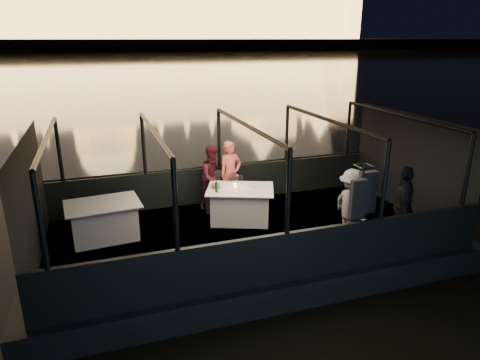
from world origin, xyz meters
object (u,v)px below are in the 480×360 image
object	(u,v)px
chair_port_right	(239,194)
coat_stand	(359,215)
passenger_stripe	(352,201)
person_man_maroon	(214,178)
dining_table_aft	(104,221)
wine_bottle	(216,186)
passenger_dark	(403,206)
person_woman_coral	(231,176)
chair_port_left	(214,193)
dining_table_central	(240,205)

from	to	relation	value
chair_port_right	coat_stand	xyz separation A→B (m)	(1.32, -2.85, 0.45)
passenger_stripe	person_man_maroon	bearing A→B (deg)	38.80
dining_table_aft	person_man_maroon	size ratio (longest dim) A/B	0.94
chair_port_right	person_man_maroon	distance (m)	0.74
chair_port_right	passenger_stripe	xyz separation A→B (m)	(1.66, -2.09, 0.40)
passenger_stripe	wine_bottle	xyz separation A→B (m)	(-2.34, 1.57, 0.06)
passenger_dark	person_woman_coral	bearing A→B (deg)	-106.85
chair_port_left	dining_table_central	bearing A→B (deg)	-54.06
chair_port_left	person_man_maroon	xyz separation A→B (m)	(0.05, 0.18, 0.30)
chair_port_right	coat_stand	world-z (taller)	coat_stand
passenger_stripe	chair_port_right	bearing A→B (deg)	37.79
dining_table_central	person_man_maroon	xyz separation A→B (m)	(-0.34, 0.95, 0.36)
dining_table_aft	chair_port_right	size ratio (longest dim) A/B	1.75
coat_stand	dining_table_central	bearing A→B (deg)	121.16
dining_table_central	person_woman_coral	xyz separation A→B (m)	(0.08, 0.97, 0.36)
dining_table_aft	coat_stand	distance (m)	5.02
chair_port_left	wine_bottle	bearing A→B (deg)	-92.45
chair_port_right	passenger_dark	xyz separation A→B (m)	(2.45, -2.62, 0.40)
wine_bottle	passenger_dark	bearing A→B (deg)	-33.88
dining_table_central	wine_bottle	world-z (taller)	wine_bottle
dining_table_central	wine_bottle	xyz separation A→B (m)	(-0.56, -0.06, 0.53)
dining_table_aft	dining_table_central	bearing A→B (deg)	-0.86
chair_port_right	passenger_dark	size ratio (longest dim) A/B	0.50
dining_table_central	passenger_stripe	xyz separation A→B (m)	(1.79, -1.63, 0.47)
person_man_maroon	chair_port_left	bearing A→B (deg)	-119.60
coat_stand	person_woman_coral	xyz separation A→B (m)	(-1.36, 3.37, -0.15)
chair_port_right	person_woman_coral	size ratio (longest dim) A/B	0.52
person_woman_coral	wine_bottle	distance (m)	1.22
passenger_dark	passenger_stripe	bearing A→B (deg)	-89.24
dining_table_aft	coat_stand	xyz separation A→B (m)	(4.36, -2.44, 0.51)
dining_table_aft	passenger_dark	size ratio (longest dim) A/B	0.88
person_man_maroon	chair_port_right	bearing A→B (deg)	-62.25
dining_table_aft	passenger_stripe	xyz separation A→B (m)	(4.69, -1.67, 0.47)
person_man_maroon	dining_table_central	bearing A→B (deg)	-85.89
dining_table_central	person_man_maroon	world-z (taller)	person_man_maroon
chair_port_left	passenger_dark	world-z (taller)	passenger_dark
dining_table_central	passenger_stripe	size ratio (longest dim) A/B	0.96
person_woman_coral	wine_bottle	xyz separation A→B (m)	(-0.64, -1.03, 0.17)
person_woman_coral	passenger_dark	world-z (taller)	passenger_dark
person_woman_coral	person_man_maroon	xyz separation A→B (m)	(-0.43, -0.02, 0.00)
person_man_maroon	passenger_stripe	xyz separation A→B (m)	(2.13, -2.58, 0.10)
chair_port_right	coat_stand	bearing A→B (deg)	-89.12
passenger_dark	coat_stand	bearing A→B (deg)	-43.53
passenger_dark	person_man_maroon	bearing A→B (deg)	-102.19
person_woman_coral	passenger_stripe	xyz separation A→B (m)	(1.70, -2.60, 0.10)
passenger_dark	wine_bottle	world-z (taller)	passenger_dark
dining_table_aft	person_man_maroon	world-z (taller)	person_man_maroon
person_woman_coral	passenger_dark	xyz separation A→B (m)	(2.49, -3.13, 0.10)
chair_port_right	passenger_dark	bearing A→B (deg)	-70.93
dining_table_central	person_woman_coral	world-z (taller)	person_woman_coral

